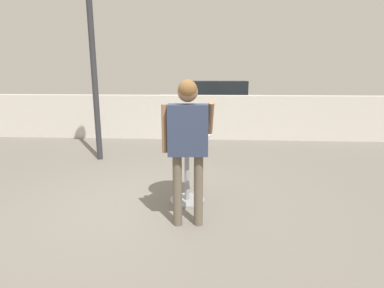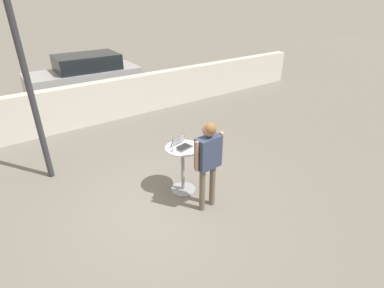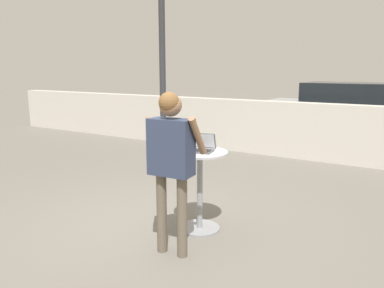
{
  "view_description": "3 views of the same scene",
  "coord_description": "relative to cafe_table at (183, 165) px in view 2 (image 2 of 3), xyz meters",
  "views": [
    {
      "loc": [
        0.91,
        -3.84,
        1.79
      ],
      "look_at": [
        0.67,
        -0.03,
        0.91
      ],
      "focal_mm": 28.0,
      "sensor_mm": 36.0,
      "label": 1
    },
    {
      "loc": [
        -2.22,
        -4.0,
        3.7
      ],
      "look_at": [
        0.83,
        0.25,
        0.98
      ],
      "focal_mm": 28.0,
      "sensor_mm": 36.0,
      "label": 2
    },
    {
      "loc": [
        2.8,
        -3.56,
        1.97
      ],
      "look_at": [
        0.52,
        0.15,
        1.09
      ],
      "focal_mm": 35.0,
      "sensor_mm": 36.0,
      "label": 3
    }
  ],
  "objects": [
    {
      "name": "cafe_table",
      "position": [
        0.0,
        0.0,
        0.0
      ],
      "size": [
        0.68,
        0.68,
        1.0
      ],
      "color": "gray",
      "rests_on": "ground_plane"
    },
    {
      "name": "coffee_mug",
      "position": [
        -0.23,
        -0.05,
        0.43
      ],
      "size": [
        0.1,
        0.07,
        0.09
      ],
      "color": "white",
      "rests_on": "cafe_table"
    },
    {
      "name": "pavement_kerb",
      "position": [
        -0.58,
        4.5,
        0.02
      ],
      "size": [
        17.72,
        0.35,
        1.25
      ],
      "color": "beige",
      "rests_on": "ground_plane"
    },
    {
      "name": "ground_plane",
      "position": [
        -0.58,
        -0.23,
        -0.61
      ],
      "size": [
        50.0,
        50.0,
        0.0
      ],
      "primitive_type": "plane",
      "color": "slate"
    },
    {
      "name": "street_lamp",
      "position": [
        -2.09,
        2.14,
        2.21
      ],
      "size": [
        0.32,
        0.32,
        4.38
      ],
      "color": "#2D2D33",
      "rests_on": "ground_plane"
    },
    {
      "name": "standing_person",
      "position": [
        0.07,
        -0.71,
        0.52
      ],
      "size": [
        0.6,
        0.4,
        1.75
      ],
      "color": "brown",
      "rests_on": "ground_plane"
    },
    {
      "name": "laptop",
      "position": [
        -0.01,
        0.02,
        0.43
      ],
      "size": [
        0.38,
        0.35,
        0.21
      ],
      "color": "#515156",
      "rests_on": "cafe_table"
    },
    {
      "name": "parked_car_near_street",
      "position": [
        0.35,
        6.94,
        0.21
      ],
      "size": [
        4.01,
        1.86,
        1.61
      ],
      "color": "#9E9EA3",
      "rests_on": "ground_plane"
    }
  ]
}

